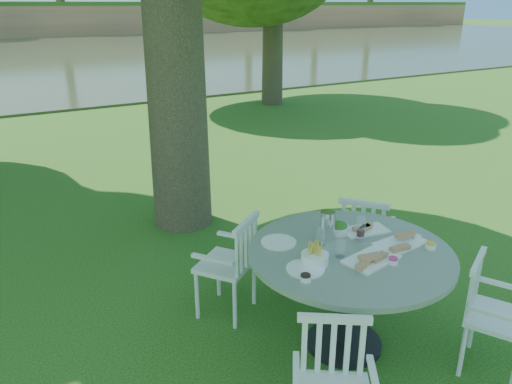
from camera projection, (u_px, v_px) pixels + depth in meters
ground at (267, 286)px, 4.53m from camera, size 140.00×140.00×0.00m
table at (349, 269)px, 3.52m from camera, size 1.43×1.43×0.80m
chair_ne at (363, 234)px, 4.39m from camera, size 0.58×0.58×0.85m
chair_nw at (235, 259)px, 3.96m from camera, size 0.58×0.58×0.85m
chair_sw at (333, 378)px, 2.74m from camera, size 0.55×0.55×0.81m
chair_se at (486, 307)px, 3.37m from camera, size 0.54×0.53×0.82m
tableware at (340, 242)px, 3.49m from camera, size 1.12×0.80×0.22m
river at (4, 59)px, 23.00m from camera, size 100.00×28.00×0.12m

